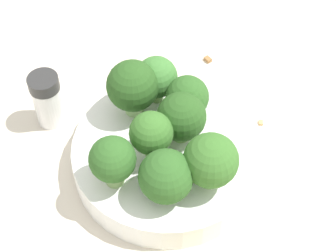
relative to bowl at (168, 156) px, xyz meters
The scene contains 13 objects.
ground_plane 0.02m from the bowl, ahead, with size 3.00×3.00×0.00m, color beige.
bowl is the anchor object (origin of this frame).
broccoli_floret_0 0.08m from the bowl, 157.44° to the left, with size 0.05×0.05×0.06m.
broccoli_floret_1 0.06m from the bowl, 61.34° to the left, with size 0.04×0.04×0.06m.
broccoli_floret_2 0.07m from the bowl, 84.40° to the right, with size 0.05×0.05×0.05m.
broccoli_floret_3 0.08m from the bowl, 65.09° to the left, with size 0.05×0.05×0.06m.
broccoli_floret_4 0.07m from the bowl, 113.92° to the left, with size 0.05×0.05×0.06m.
broccoli_floret_5 0.08m from the bowl, 53.65° to the right, with size 0.05×0.05×0.06m.
broccoli_floret_6 0.05m from the bowl, 109.56° to the right, with size 0.05×0.05×0.06m.
broccoli_floret_7 0.08m from the bowl, 27.02° to the right, with size 0.05×0.05×0.07m.
pepper_shaker 0.15m from the bowl, ahead, with size 0.03×0.03×0.07m.
almond_crumb_0 0.12m from the bowl, 125.35° to the right, with size 0.01×0.00×0.01m, color tan.
almond_crumb_2 0.17m from the bowl, 81.46° to the right, with size 0.01×0.01×0.01m, color olive.
Camera 1 is at (-0.15, 0.31, 0.50)m, focal length 60.00 mm.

